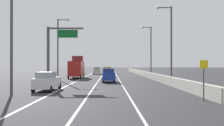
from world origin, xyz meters
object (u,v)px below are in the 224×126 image
object	(u,v)px
lamp_post_left_near	(14,25)
lamp_post_left_mid	(59,45)
overhead_sign_gantry	(54,48)
car_silver_3	(97,71)
car_yellow_0	(107,72)
lamp_post_right_second	(170,39)
car_white_1	(47,81)
lamp_post_right_third	(150,48)
car_blue_2	(108,75)
box_truck	(77,68)
speed_advisory_sign	(204,77)

from	to	relation	value
lamp_post_left_near	lamp_post_left_mid	xyz separation A→B (m)	(-0.56, 22.60, 0.00)
overhead_sign_gantry	lamp_post_left_near	world-z (taller)	lamp_post_left_near
car_silver_3	lamp_post_left_near	bearing A→B (deg)	-95.69
car_yellow_0	car_silver_3	size ratio (longest dim) A/B	1.12
lamp_post_right_second	lamp_post_left_mid	size ratio (longest dim) A/B	1.00
lamp_post_left_mid	car_white_1	size ratio (longest dim) A/B	2.23
lamp_post_right_second	lamp_post_left_mid	xyz separation A→B (m)	(-16.98, 9.77, 0.00)
lamp_post_right_third	car_yellow_0	xyz separation A→B (m)	(-8.93, 2.69, -5.03)
car_blue_2	car_white_1	bearing A→B (deg)	-115.93
car_blue_2	box_truck	distance (m)	13.35
overhead_sign_gantry	lamp_post_right_third	world-z (taller)	lamp_post_right_third
lamp_post_left_near	car_yellow_0	distance (m)	35.57
lamp_post_left_mid	car_yellow_0	world-z (taller)	lamp_post_left_mid
box_truck	car_blue_2	bearing A→B (deg)	-61.80
overhead_sign_gantry	car_silver_3	size ratio (longest dim) A/B	1.82
overhead_sign_gantry	car_blue_2	distance (m)	9.93
speed_advisory_sign	car_blue_2	size ratio (longest dim) A/B	0.64
car_yellow_0	box_truck	xyz separation A→B (m)	(-5.99, -5.88, 0.95)
car_blue_2	speed_advisory_sign	bearing A→B (deg)	-70.46
speed_advisory_sign	box_truck	bearing A→B (deg)	112.87
overhead_sign_gantry	car_yellow_0	distance (m)	24.90
lamp_post_right_third	lamp_post_left_near	xyz separation A→B (m)	(-16.65, -31.66, 0.00)
lamp_post_left_near	car_white_1	bearing A→B (deg)	65.38
lamp_post_right_second	lamp_post_left_near	bearing A→B (deg)	-141.99
overhead_sign_gantry	car_yellow_0	xyz separation A→B (m)	(6.61, 23.72, -3.66)
car_white_1	car_blue_2	world-z (taller)	car_blue_2
overhead_sign_gantry	lamp_post_right_third	size ratio (longest dim) A/B	0.70
speed_advisory_sign	car_silver_3	size ratio (longest dim) A/B	0.73
overhead_sign_gantry	car_blue_2	world-z (taller)	overhead_sign_gantry
overhead_sign_gantry	lamp_post_left_near	distance (m)	10.77
lamp_post_right_second	car_yellow_0	size ratio (longest dim) A/B	2.31
speed_advisory_sign	lamp_post_left_near	xyz separation A→B (m)	(-15.16, 3.38, 4.34)
overhead_sign_gantry	lamp_post_left_mid	size ratio (longest dim) A/B	0.70
speed_advisory_sign	car_blue_2	bearing A→B (deg)	109.54
car_silver_3	car_white_1	bearing A→B (deg)	-93.79
car_silver_3	box_truck	distance (m)	19.21
lamp_post_left_mid	box_truck	xyz separation A→B (m)	(2.30, 5.87, -4.09)
lamp_post_left_mid	speed_advisory_sign	bearing A→B (deg)	-58.81
car_blue_2	box_truck	world-z (taller)	box_truck
speed_advisory_sign	lamp_post_right_third	bearing A→B (deg)	87.56
overhead_sign_gantry	lamp_post_right_second	xyz separation A→B (m)	(15.30, 2.20, 1.37)
lamp_post_left_near	car_white_1	xyz separation A→B (m)	(1.85, 4.03, -5.13)
lamp_post_left_near	lamp_post_left_mid	size ratio (longest dim) A/B	1.00
lamp_post_right_second	lamp_post_left_near	distance (m)	20.84
overhead_sign_gantry	lamp_post_left_mid	xyz separation A→B (m)	(-1.68, 11.97, 1.37)
speed_advisory_sign	lamp_post_left_near	world-z (taller)	lamp_post_left_near
lamp_post_right_third	car_blue_2	bearing A→B (deg)	-120.04
car_yellow_0	car_blue_2	bearing A→B (deg)	-89.02
lamp_post_right_third	car_yellow_0	size ratio (longest dim) A/B	2.31
lamp_post_left_mid	car_yellow_0	size ratio (longest dim) A/B	2.31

